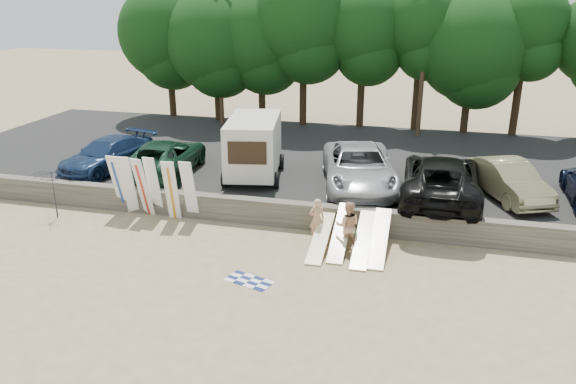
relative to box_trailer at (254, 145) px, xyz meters
name	(u,v)px	position (x,y,z in m)	size (l,w,h in m)	color
ground	(338,268)	(4.89, -6.40, -2.21)	(120.00, 120.00, 0.00)	tan
seawall	(351,220)	(4.89, -3.40, -1.71)	(44.00, 0.50, 1.00)	#6B6356
parking_lot	(372,166)	(4.89, 4.10, -1.86)	(44.00, 14.50, 0.70)	#282828
treeline	(365,32)	(3.41, 11.09, 4.11)	(34.33, 6.79, 9.43)	#382616
utility_poles	(424,52)	(6.89, 9.60, 3.22)	(25.80, 0.26, 9.00)	#473321
box_trailer	(254,145)	(0.00, 0.00, 0.00)	(3.02, 4.55, 2.70)	beige
car_0	(107,155)	(-6.94, -0.68, -0.77)	(2.09, 5.14, 1.49)	navy
car_1	(165,157)	(-4.13, -0.46, -0.72)	(2.62, 5.69, 1.58)	#113121
car_2	(359,167)	(4.73, -0.12, -0.64)	(2.89, 6.28, 1.74)	#A7A5AB
car_3	(441,178)	(8.10, -0.83, -0.61)	(2.98, 6.47, 1.80)	black
car_4	(509,180)	(10.77, 0.00, -0.75)	(1.60, 4.60, 1.51)	#94895E
surfboard_upright_0	(119,184)	(-4.56, -3.80, -0.94)	(0.50, 0.06, 2.60)	white
surfboard_upright_1	(129,185)	(-4.07, -3.88, -0.94)	(0.50, 0.06, 2.60)	white
surfboard_upright_2	(143,187)	(-3.42, -3.93, -0.94)	(0.50, 0.06, 2.60)	white
surfboard_upright_3	(154,187)	(-3.01, -3.78, -0.93)	(0.50, 0.06, 2.60)	white
surfboard_upright_4	(171,191)	(-2.13, -4.02, -0.94)	(0.50, 0.06, 2.60)	white
surfboard_upright_5	(190,191)	(-1.44, -3.86, -0.94)	(0.50, 0.06, 2.60)	white
surfboard_low_0	(321,237)	(4.05, -5.04, -1.78)	(0.56, 3.00, 0.07)	beige
surfboard_low_1	(341,232)	(4.73, -4.83, -1.62)	(0.56, 3.00, 0.07)	beige
surfboard_low_2	(363,239)	(5.56, -5.08, -1.69)	(0.56, 3.00, 0.07)	beige
surfboard_low_3	(380,238)	(6.11, -4.92, -1.64)	(0.56, 3.00, 0.07)	beige
beachgoer_a	(317,219)	(3.76, -4.35, -1.41)	(0.58, 0.38, 1.60)	tan
beachgoer_b	(348,226)	(4.97, -4.87, -1.32)	(0.87, 0.67, 1.78)	tan
cooler	(361,236)	(5.36, -4.06, -2.05)	(0.38, 0.30, 0.32)	#2A9C55
gear_bag	(367,241)	(5.61, -4.26, -2.10)	(0.30, 0.25, 0.22)	#C15116
beach_towel	(249,281)	(2.31, -7.97, -2.21)	(1.50, 1.50, 0.00)	white
beach_umbrella	(54,193)	(-6.91, -4.79, -1.20)	(2.21, 2.25, 2.03)	black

